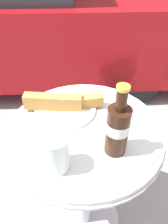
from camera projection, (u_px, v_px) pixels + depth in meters
The scene contains 5 objects.
ground_plane at pixel (84, 218), 1.26m from camera, with size 30.00×30.00×0.00m, color gray.
bistro_table at pixel (84, 165), 0.93m from camera, with size 0.57×0.57×0.73m.
cola_bottle_left at pixel (118, 128), 0.64m from camera, with size 0.07×0.07×0.25m.
drinking_glass at pixel (56, 154), 0.62m from camera, with size 0.08×0.08×0.12m.
lunch_plate_near at pixel (64, 105), 0.84m from camera, with size 0.31×0.24×0.07m.
Camera 1 is at (-0.03, -0.56, 1.28)m, focal length 35.00 mm.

